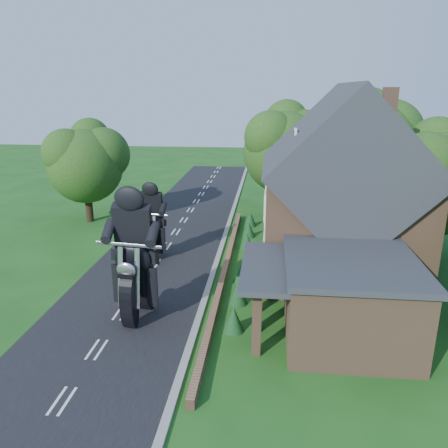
# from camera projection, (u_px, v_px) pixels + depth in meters

# --- Properties ---
(ground) EXTENTS (120.00, 120.00, 0.00)m
(ground) POSITION_uv_depth(u_px,v_px,m) (122.00, 313.00, 20.17)
(ground) COLOR #174A14
(ground) RESTS_ON ground
(road) EXTENTS (7.00, 80.00, 0.02)m
(road) POSITION_uv_depth(u_px,v_px,m) (121.00, 313.00, 20.17)
(road) COLOR black
(road) RESTS_ON ground
(kerb) EXTENTS (0.30, 80.00, 0.12)m
(kerb) POSITION_uv_depth(u_px,v_px,m) (199.00, 316.00, 19.79)
(kerb) COLOR gray
(kerb) RESTS_ON ground
(garden_wall) EXTENTS (0.30, 22.00, 0.40)m
(garden_wall) POSITION_uv_depth(u_px,v_px,m) (225.00, 270.00, 24.43)
(garden_wall) COLOR #896245
(garden_wall) RESTS_ON ground
(house) EXTENTS (9.54, 8.64, 10.24)m
(house) POSITION_uv_depth(u_px,v_px,m) (341.00, 197.00, 23.54)
(house) COLOR #896245
(house) RESTS_ON ground
(annex) EXTENTS (7.05, 5.94, 3.44)m
(annex) POSITION_uv_depth(u_px,v_px,m) (345.00, 296.00, 17.90)
(annex) COLOR #896245
(annex) RESTS_ON ground
(tree_house_right) EXTENTS (6.51, 6.00, 8.40)m
(tree_house_right) POSITION_uv_depth(u_px,v_px,m) (444.00, 175.00, 25.16)
(tree_house_right) COLOR black
(tree_house_right) RESTS_ON ground
(tree_behind_house) EXTENTS (7.81, 7.20, 10.08)m
(tree_behind_house) POSITION_uv_depth(u_px,v_px,m) (373.00, 141.00, 32.24)
(tree_behind_house) COLOR black
(tree_behind_house) RESTS_ON ground
(tree_behind_left) EXTENTS (6.94, 6.40, 9.16)m
(tree_behind_left) POSITION_uv_depth(u_px,v_px,m) (290.00, 145.00, 33.92)
(tree_behind_left) COLOR black
(tree_behind_left) RESTS_ON ground
(tree_far_road) EXTENTS (6.08, 5.60, 7.84)m
(tree_far_road) POSITION_uv_depth(u_px,v_px,m) (90.00, 159.00, 32.82)
(tree_far_road) COLOR black
(tree_far_road) RESTS_ON ground
(shrub_a) EXTENTS (0.90, 0.90, 1.10)m
(shrub_a) POSITION_uv_depth(u_px,v_px,m) (234.00, 319.00, 18.53)
(shrub_a) COLOR #12391A
(shrub_a) RESTS_ON ground
(shrub_b) EXTENTS (0.90, 0.90, 1.10)m
(shrub_b) POSITION_uv_depth(u_px,v_px,m) (238.00, 293.00, 20.91)
(shrub_b) COLOR #12391A
(shrub_b) RESTS_ON ground
(shrub_c) EXTENTS (0.90, 0.90, 1.10)m
(shrub_c) POSITION_uv_depth(u_px,v_px,m) (242.00, 272.00, 23.28)
(shrub_c) COLOR #12391A
(shrub_c) RESTS_ON ground
(shrub_d) EXTENTS (0.90, 0.90, 1.10)m
(shrub_d) POSITION_uv_depth(u_px,v_px,m) (247.00, 241.00, 28.03)
(shrub_d) COLOR #12391A
(shrub_d) RESTS_ON ground
(shrub_e) EXTENTS (0.90, 0.90, 1.10)m
(shrub_e) POSITION_uv_depth(u_px,v_px,m) (249.00, 229.00, 30.40)
(shrub_e) COLOR #12391A
(shrub_e) RESTS_ON ground
(shrub_f) EXTENTS (0.90, 0.90, 1.10)m
(shrub_f) POSITION_uv_depth(u_px,v_px,m) (250.00, 219.00, 32.78)
(shrub_f) COLOR #12391A
(shrub_f) RESTS_ON ground
(motorcycle_lead) EXTENTS (0.73, 2.02, 1.84)m
(motorcycle_lead) POSITION_uv_depth(u_px,v_px,m) (138.00, 300.00, 19.44)
(motorcycle_lead) COLOR black
(motorcycle_lead) RESTS_ON ground
(motorcycle_follow) EXTENTS (0.59, 1.57, 1.42)m
(motorcycle_follow) POSITION_uv_depth(u_px,v_px,m) (154.00, 247.00, 26.54)
(motorcycle_follow) COLOR black
(motorcycle_follow) RESTS_ON ground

